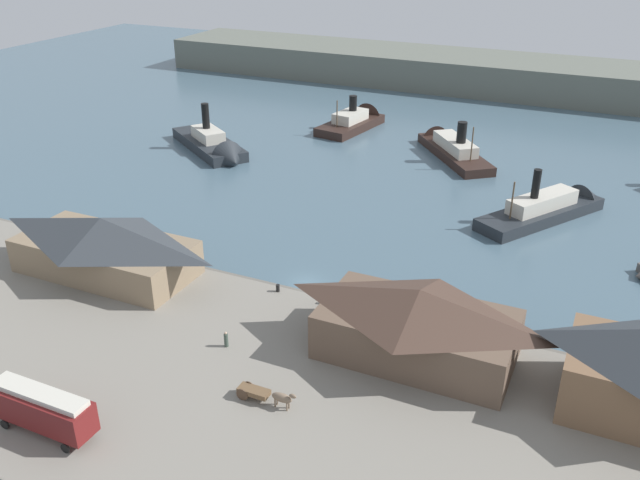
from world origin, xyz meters
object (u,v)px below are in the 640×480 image
ferry_outer_harbor (215,147)px  pedestrian_at_waters_edge (226,340)px  horse_cart (265,394)px  ferry_shed_customs_shed (104,245)px  mooring_post_west (47,232)px  ferry_mid_harbor (357,121)px  ferry_near_quay (553,207)px  mooring_post_east (278,288)px  ferry_shed_east_terminal (418,322)px  ferry_moored_east (449,146)px  street_tram (42,408)px  mooring_post_center_east (327,300)px

ferry_outer_harbor → pedestrian_at_waters_edge: bearing=-56.1°
horse_cart → ferry_shed_customs_shed: bearing=155.5°
ferry_shed_customs_shed → mooring_post_west: 15.89m
ferry_mid_harbor → ferry_near_quay: (44.32, -30.80, 0.08)m
ferry_shed_customs_shed → mooring_post_west: (-14.80, 4.76, -3.24)m
mooring_post_east → ferry_near_quay: size_ratio=0.04×
horse_cart → ferry_near_quay: 59.90m
ferry_mid_harbor → mooring_post_west: bearing=-104.2°
ferry_shed_east_terminal → ferry_moored_east: (-14.57, 66.25, -3.66)m
pedestrian_at_waters_edge → ferry_near_quay: (25.39, 51.26, -0.62)m
street_tram → ferry_outer_harbor: size_ratio=0.42×
ferry_shed_east_terminal → mooring_post_east: bearing=164.2°
mooring_post_east → mooring_post_center_east: bearing=-0.6°
ferry_near_quay → ferry_moored_east: bearing=135.2°
mooring_post_west → ferry_outer_harbor: size_ratio=0.04×
ferry_shed_east_terminal → mooring_post_west: ferry_shed_east_terminal is taller
ferry_moored_east → ferry_outer_harbor: ferry_outer_harbor is taller
street_tram → ferry_near_quay: size_ratio=0.42×
ferry_near_quay → ferry_outer_harbor: bearing=177.3°
pedestrian_at_waters_edge → ferry_near_quay: ferry_near_quay is taller
mooring_post_east → pedestrian_at_waters_edge: bearing=-87.8°
pedestrian_at_waters_edge → ferry_outer_harbor: size_ratio=0.08×
pedestrian_at_waters_edge → mooring_post_east: 12.06m
pedestrian_at_waters_edge → ferry_mid_harbor: ferry_mid_harbor is taller
street_tram → ferry_near_quay: bearing=64.4°
mooring_post_east → ferry_shed_customs_shed: bearing=-168.0°
horse_cart → ferry_near_quay: bearing=73.0°
ferry_mid_harbor → mooring_post_center_east: bearing=-70.5°
mooring_post_center_east → horse_cart: bearing=-83.6°
ferry_shed_east_terminal → mooring_post_center_east: size_ratio=21.57×
ferry_shed_east_terminal → ferry_moored_east: ferry_shed_east_terminal is taller
horse_cart → ferry_outer_harbor: (-44.25, 60.23, -0.80)m
mooring_post_center_east → ferry_mid_harbor: (-24.79, 70.10, -0.35)m
pedestrian_at_waters_edge → ferry_moored_east: (3.45, 73.05, -0.65)m
street_tram → mooring_post_center_east: street_tram is taller
ferry_mid_harbor → ferry_outer_harbor: 32.86m
ferry_shed_customs_shed → ferry_near_quay: (47.20, 43.77, -3.51)m
ferry_shed_customs_shed → ferry_near_quay: size_ratio=0.95×
ferry_outer_harbor → ferry_shed_east_terminal: bearing=-41.1°
street_tram → mooring_post_center_east: 32.04m
street_tram → pedestrian_at_waters_edge: (7.37, 17.15, -1.66)m
ferry_shed_customs_shed → ferry_moored_east: 70.35m
mooring_post_east → ferry_moored_east: (3.90, 61.01, -0.30)m
horse_cart → mooring_post_west: bearing=157.7°
ferry_shed_customs_shed → mooring_post_center_east: ferry_shed_customs_shed is taller
ferry_shed_east_terminal → ferry_near_quay: size_ratio=0.83×
mooring_post_west → ferry_shed_east_terminal: bearing=-5.7°
mooring_post_center_east → ferry_outer_harbor: 59.75m
ferry_shed_east_terminal → mooring_post_west: bearing=174.3°
ferry_shed_customs_shed → ferry_mid_harbor: bearing=87.8°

